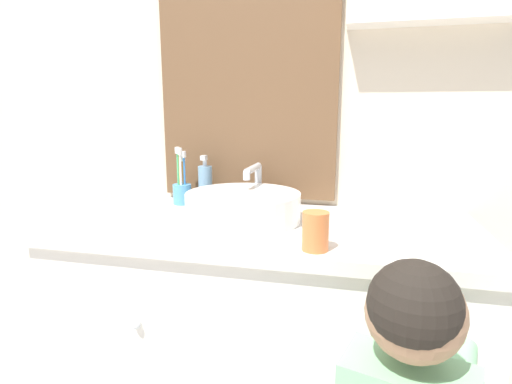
# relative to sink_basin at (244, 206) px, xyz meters

# --- Properties ---
(wall_back) EXTENTS (3.20, 0.18, 2.50)m
(wall_back) POSITION_rel_sink_basin_xyz_m (0.08, 0.28, 0.45)
(wall_back) COLOR beige
(wall_back) RESTS_ON ground_plane
(vanity_counter) EXTENTS (1.23, 0.54, 0.79)m
(vanity_counter) POSITION_rel_sink_basin_xyz_m (0.06, -0.01, -0.44)
(vanity_counter) COLOR silver
(vanity_counter) RESTS_ON ground_plane
(sink_basin) EXTENTS (0.34, 0.39, 0.15)m
(sink_basin) POSITION_rel_sink_basin_xyz_m (0.00, 0.00, 0.00)
(sink_basin) COLOR white
(sink_basin) RESTS_ON vanity_counter
(toothbrush_holder) EXTENTS (0.06, 0.06, 0.20)m
(toothbrush_holder) POSITION_rel_sink_basin_xyz_m (-0.27, 0.16, 0.01)
(toothbrush_holder) COLOR #4C93C6
(toothbrush_holder) RESTS_ON vanity_counter
(soap_dispenser) EXTENTS (0.05, 0.05, 0.17)m
(soap_dispenser) POSITION_rel_sink_basin_xyz_m (-0.19, 0.18, 0.03)
(soap_dispenser) COLOR #6B93B2
(soap_dispenser) RESTS_ON vanity_counter
(drinking_cup) EXTENTS (0.06, 0.06, 0.09)m
(drinking_cup) POSITION_rel_sink_basin_xyz_m (0.23, -0.22, 0.00)
(drinking_cup) COLOR orange
(drinking_cup) RESTS_ON vanity_counter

